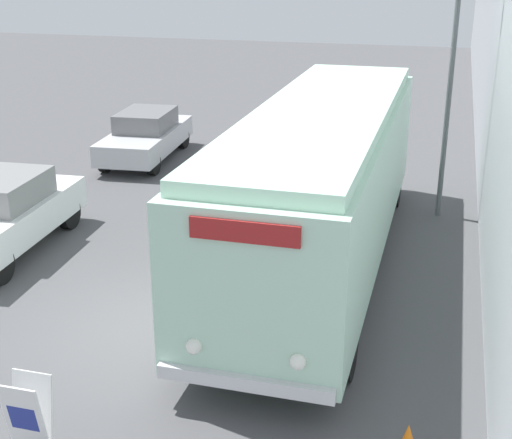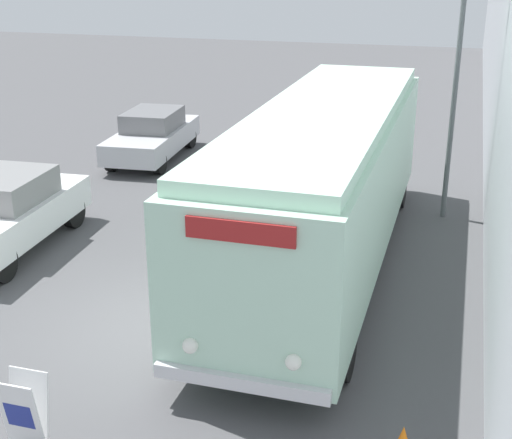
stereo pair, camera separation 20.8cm
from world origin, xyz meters
TOP-DOWN VIEW (x-y plane):
  - ground_plane at (0.00, 0.00)m, footprint 80.00×80.00m
  - building_wall_right at (5.66, 10.00)m, footprint 0.30×60.00m
  - vintage_bus at (2.34, 3.33)m, footprint 2.58×10.88m
  - sign_board at (-0.11, -3.39)m, footprint 0.56×0.39m
  - streetlamp at (4.57, 6.91)m, footprint 0.36×0.36m
  - parked_car_near at (-4.32, 2.24)m, footprint 2.22×4.50m
  - parked_car_mid at (-4.22, 9.62)m, footprint 2.07×4.54m

SIDE VIEW (x-z plane):
  - ground_plane at x=0.00m, z-range 0.00..0.00m
  - sign_board at x=-0.11m, z-range -0.02..1.04m
  - parked_car_mid at x=-4.22m, z-range 0.00..1.48m
  - parked_car_near at x=-4.32m, z-range 0.01..1.63m
  - vintage_bus at x=2.34m, z-range 0.21..3.46m
  - building_wall_right at x=5.66m, z-range 0.00..7.68m
  - streetlamp at x=4.57m, z-range 0.97..7.62m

